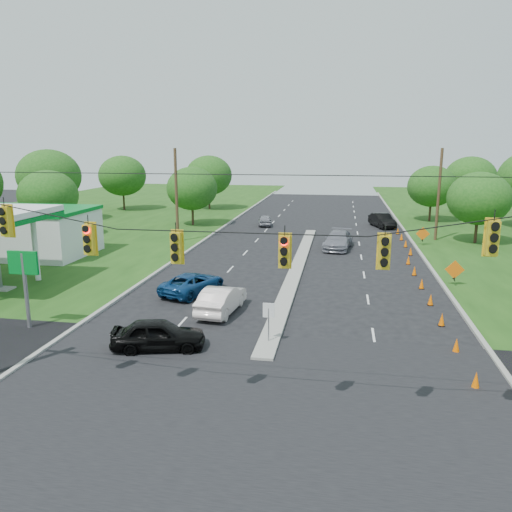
% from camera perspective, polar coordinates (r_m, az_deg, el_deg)
% --- Properties ---
extents(ground, '(160.00, 160.00, 0.00)m').
position_cam_1_polar(ground, '(18.80, -1.35, -17.00)').
color(ground, black).
rests_on(ground, ground).
extents(cross_street, '(160.00, 14.00, 0.02)m').
position_cam_1_polar(cross_street, '(18.80, -1.35, -17.00)').
color(cross_street, black).
rests_on(cross_street, ground).
extents(curb_left, '(0.25, 110.00, 0.16)m').
position_cam_1_polar(curb_left, '(48.81, -6.22, 1.54)').
color(curb_left, gray).
rests_on(curb_left, ground).
extents(curb_right, '(0.25, 110.00, 0.16)m').
position_cam_1_polar(curb_right, '(47.47, 17.93, 0.69)').
color(curb_right, gray).
rests_on(curb_right, ground).
extents(median, '(1.00, 34.00, 0.18)m').
position_cam_1_polar(median, '(38.32, 4.70, -1.48)').
color(median, gray).
rests_on(median, ground).
extents(median_sign, '(0.55, 0.06, 2.05)m').
position_cam_1_polar(median_sign, '(23.60, 1.45, -6.77)').
color(median_sign, gray).
rests_on(median_sign, ground).
extents(signal_span, '(25.60, 0.32, 9.00)m').
position_cam_1_polar(signal_span, '(15.98, -2.31, -3.08)').
color(signal_span, '#422D1C').
rests_on(signal_span, ground).
extents(utility_pole_far_left, '(0.28, 0.28, 9.00)m').
position_cam_1_polar(utility_pole_far_left, '(48.88, -9.08, 6.81)').
color(utility_pole_far_left, '#422D1C').
rests_on(utility_pole_far_left, ground).
extents(utility_pole_far_right, '(0.28, 0.28, 9.00)m').
position_cam_1_polar(utility_pole_far_right, '(52.10, 20.15, 6.55)').
color(utility_pole_far_right, '#422D1C').
rests_on(utility_pole_far_right, ground).
extents(gas_station, '(18.40, 19.70, 5.20)m').
position_cam_1_polar(gas_station, '(45.62, -26.44, 2.81)').
color(gas_station, white).
rests_on(gas_station, ground).
extents(cone_0, '(0.32, 0.32, 0.70)m').
position_cam_1_polar(cone_0, '(21.71, 23.84, -12.85)').
color(cone_0, '#FF6500').
rests_on(cone_0, ground).
extents(cone_1, '(0.32, 0.32, 0.70)m').
position_cam_1_polar(cone_1, '(24.84, 21.92, -9.45)').
color(cone_1, '#FF6500').
rests_on(cone_1, ground).
extents(cone_2, '(0.32, 0.32, 0.70)m').
position_cam_1_polar(cone_2, '(28.06, 20.47, -6.81)').
color(cone_2, '#FF6500').
rests_on(cone_2, ground).
extents(cone_3, '(0.32, 0.32, 0.70)m').
position_cam_1_polar(cone_3, '(31.33, 19.33, -4.72)').
color(cone_3, '#FF6500').
rests_on(cone_3, ground).
extents(cone_4, '(0.32, 0.32, 0.70)m').
position_cam_1_polar(cone_4, '(34.65, 18.41, -3.02)').
color(cone_4, '#FF6500').
rests_on(cone_4, ground).
extents(cone_5, '(0.32, 0.32, 0.70)m').
position_cam_1_polar(cone_5, '(38.00, 17.66, -1.62)').
color(cone_5, '#FF6500').
rests_on(cone_5, ground).
extents(cone_6, '(0.32, 0.32, 0.70)m').
position_cam_1_polar(cone_6, '(41.38, 17.03, -0.45)').
color(cone_6, '#FF6500').
rests_on(cone_6, ground).
extents(cone_7, '(0.32, 0.32, 0.70)m').
position_cam_1_polar(cone_7, '(44.85, 17.25, 0.52)').
color(cone_7, '#FF6500').
rests_on(cone_7, ground).
extents(cone_8, '(0.32, 0.32, 0.70)m').
position_cam_1_polar(cone_8, '(48.26, 16.74, 1.38)').
color(cone_8, '#FF6500').
rests_on(cone_8, ground).
extents(cone_9, '(0.32, 0.32, 0.70)m').
position_cam_1_polar(cone_9, '(51.67, 16.29, 2.12)').
color(cone_9, '#FF6500').
rests_on(cone_9, ground).
extents(cone_10, '(0.32, 0.32, 0.70)m').
position_cam_1_polar(cone_10, '(55.10, 15.90, 2.77)').
color(cone_10, '#FF6500').
rests_on(cone_10, ground).
extents(cone_11, '(0.32, 0.32, 0.70)m').
position_cam_1_polar(cone_11, '(58.54, 15.56, 3.34)').
color(cone_11, '#FF6500').
rests_on(cone_11, ground).
extents(cone_12, '(0.32, 0.32, 0.70)m').
position_cam_1_polar(cone_12, '(61.98, 15.25, 3.85)').
color(cone_12, '#FF6500').
rests_on(cone_12, ground).
extents(cone_13, '(0.32, 0.32, 0.70)m').
position_cam_1_polar(cone_13, '(65.43, 14.98, 4.31)').
color(cone_13, '#FF6500').
rests_on(cone_13, ground).
extents(work_sign_1, '(1.27, 0.58, 1.37)m').
position_cam_1_polar(work_sign_1, '(35.83, 21.75, -1.55)').
color(work_sign_1, black).
rests_on(work_sign_1, ground).
extents(work_sign_2, '(1.27, 0.58, 1.37)m').
position_cam_1_polar(work_sign_2, '(49.32, 18.51, 2.37)').
color(work_sign_2, black).
rests_on(work_sign_2, ground).
extents(tree_2, '(5.88, 5.88, 6.86)m').
position_cam_1_polar(tree_2, '(54.74, -22.67, 6.43)').
color(tree_2, black).
rests_on(tree_2, ground).
extents(tree_3, '(7.56, 7.56, 8.82)m').
position_cam_1_polar(tree_3, '(66.28, -22.58, 8.43)').
color(tree_3, black).
rests_on(tree_3, ground).
extents(tree_4, '(6.72, 6.72, 7.84)m').
position_cam_1_polar(tree_4, '(74.97, -15.02, 8.85)').
color(tree_4, black).
rests_on(tree_4, ground).
extents(tree_5, '(5.88, 5.88, 6.86)m').
position_cam_1_polar(tree_5, '(58.83, -7.33, 7.66)').
color(tree_5, black).
rests_on(tree_5, ground).
extents(tree_6, '(6.72, 6.72, 7.84)m').
position_cam_1_polar(tree_6, '(73.71, -5.41, 9.16)').
color(tree_6, black).
rests_on(tree_6, ground).
extents(tree_9, '(5.88, 5.88, 6.86)m').
position_cam_1_polar(tree_9, '(51.89, 24.15, 6.02)').
color(tree_9, black).
rests_on(tree_9, ground).
extents(tree_11, '(6.72, 6.72, 7.84)m').
position_cam_1_polar(tree_11, '(73.13, 23.28, 8.18)').
color(tree_11, black).
rests_on(tree_11, ground).
extents(tree_12, '(5.88, 5.88, 6.86)m').
position_cam_1_polar(tree_12, '(65.13, 19.46, 7.52)').
color(tree_12, black).
rests_on(tree_12, ground).
extents(black_sedan, '(4.57, 2.66, 1.46)m').
position_cam_1_polar(black_sedan, '(23.71, -11.09, -8.81)').
color(black_sedan, black).
rests_on(black_sedan, ground).
extents(white_sedan, '(2.09, 4.77, 1.52)m').
position_cam_1_polar(white_sedan, '(28.32, -3.97, -4.96)').
color(white_sedan, white).
rests_on(white_sedan, ground).
extents(blue_pickup, '(3.76, 5.33, 1.35)m').
position_cam_1_polar(blue_pickup, '(32.06, -7.24, -3.09)').
color(blue_pickup, navy).
rests_on(blue_pickup, ground).
extents(silver_car_far, '(2.90, 5.73, 1.59)m').
position_cam_1_polar(silver_car_far, '(46.10, 9.36, 1.80)').
color(silver_car_far, gray).
rests_on(silver_car_far, ground).
extents(silver_car_oncoming, '(2.14, 3.97, 1.28)m').
position_cam_1_polar(silver_car_oncoming, '(58.72, 1.02, 4.12)').
color(silver_car_oncoming, gray).
rests_on(silver_car_oncoming, ground).
extents(dark_car_receding, '(3.05, 5.11, 1.59)m').
position_cam_1_polar(dark_car_receding, '(59.29, 14.21, 3.97)').
color(dark_car_receding, black).
rests_on(dark_car_receding, ground).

